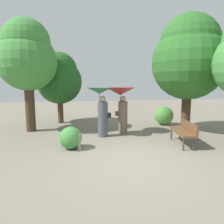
{
  "coord_description": "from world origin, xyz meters",
  "views": [
    {
      "loc": [
        -1.54,
        -5.25,
        2.18
      ],
      "look_at": [
        0.0,
        3.33,
        0.94
      ],
      "focal_mm": 32.11,
      "sensor_mm": 36.0,
      "label": 1
    }
  ],
  "objects_px": {
    "tree_mid_right": "(189,57)",
    "tree_mid_left": "(59,78)",
    "park_bench": "(184,131)",
    "path_marker_post": "(79,142)",
    "person_left": "(101,104)",
    "tree_near_left": "(27,56)",
    "person_right": "(121,99)"
  },
  "relations": [
    {
      "from": "tree_mid_right",
      "to": "tree_mid_left",
      "type": "bearing_deg",
      "value": 153.3
    },
    {
      "from": "park_bench",
      "to": "path_marker_post",
      "type": "height_order",
      "value": "park_bench"
    },
    {
      "from": "person_left",
      "to": "tree_near_left",
      "type": "relative_size",
      "value": 0.4
    },
    {
      "from": "person_left",
      "to": "park_bench",
      "type": "relative_size",
      "value": 1.29
    },
    {
      "from": "person_right",
      "to": "path_marker_post",
      "type": "height_order",
      "value": "person_right"
    },
    {
      "from": "tree_near_left",
      "to": "tree_mid_right",
      "type": "xyz_separation_m",
      "value": [
        7.07,
        -1.16,
        -0.04
      ]
    },
    {
      "from": "person_left",
      "to": "tree_mid_right",
      "type": "distance_m",
      "value": 4.48
    },
    {
      "from": "person_left",
      "to": "tree_mid_right",
      "type": "bearing_deg",
      "value": -78.99
    },
    {
      "from": "tree_mid_left",
      "to": "tree_mid_right",
      "type": "height_order",
      "value": "tree_mid_right"
    },
    {
      "from": "person_left",
      "to": "person_right",
      "type": "relative_size",
      "value": 1.0
    },
    {
      "from": "tree_mid_right",
      "to": "path_marker_post",
      "type": "relative_size",
      "value": 9.65
    },
    {
      "from": "tree_near_left",
      "to": "tree_mid_left",
      "type": "relative_size",
      "value": 1.29
    },
    {
      "from": "tree_mid_left",
      "to": "park_bench",
      "type": "bearing_deg",
      "value": -46.67
    },
    {
      "from": "person_left",
      "to": "path_marker_post",
      "type": "height_order",
      "value": "person_left"
    },
    {
      "from": "path_marker_post",
      "to": "person_right",
      "type": "bearing_deg",
      "value": 47.08
    },
    {
      "from": "person_right",
      "to": "park_bench",
      "type": "bearing_deg",
      "value": -132.24
    },
    {
      "from": "person_right",
      "to": "tree_mid_left",
      "type": "height_order",
      "value": "tree_mid_left"
    },
    {
      "from": "person_right",
      "to": "tree_near_left",
      "type": "xyz_separation_m",
      "value": [
        -4.01,
        1.07,
        1.87
      ]
    },
    {
      "from": "person_left",
      "to": "tree_mid_left",
      "type": "relative_size",
      "value": 0.52
    },
    {
      "from": "park_bench",
      "to": "tree_near_left",
      "type": "xyz_separation_m",
      "value": [
        -5.87,
        3.16,
        2.88
      ]
    },
    {
      "from": "person_left",
      "to": "tree_mid_right",
      "type": "height_order",
      "value": "tree_mid_right"
    },
    {
      "from": "person_right",
      "to": "path_marker_post",
      "type": "xyz_separation_m",
      "value": [
        -1.87,
        -2.02,
        -1.25
      ]
    },
    {
      "from": "tree_near_left",
      "to": "tree_mid_left",
      "type": "distance_m",
      "value": 2.34
    },
    {
      "from": "tree_mid_left",
      "to": "tree_mid_right",
      "type": "relative_size",
      "value": 0.74
    },
    {
      "from": "person_left",
      "to": "tree_mid_left",
      "type": "xyz_separation_m",
      "value": [
        -1.88,
        3.29,
        1.14
      ]
    },
    {
      "from": "park_bench",
      "to": "tree_mid_right",
      "type": "relative_size",
      "value": 0.3
    },
    {
      "from": "person_left",
      "to": "person_right",
      "type": "bearing_deg",
      "value": -58.79
    },
    {
      "from": "park_bench",
      "to": "tree_near_left",
      "type": "distance_m",
      "value": 7.26
    },
    {
      "from": "tree_mid_left",
      "to": "path_marker_post",
      "type": "xyz_separation_m",
      "value": [
        0.94,
        -4.87,
        -2.21
      ]
    },
    {
      "from": "tree_mid_left",
      "to": "tree_near_left",
      "type": "bearing_deg",
      "value": -123.98
    },
    {
      "from": "person_right",
      "to": "tree_near_left",
      "type": "relative_size",
      "value": 0.4
    },
    {
      "from": "person_left",
      "to": "tree_mid_left",
      "type": "distance_m",
      "value": 3.96
    }
  ]
}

